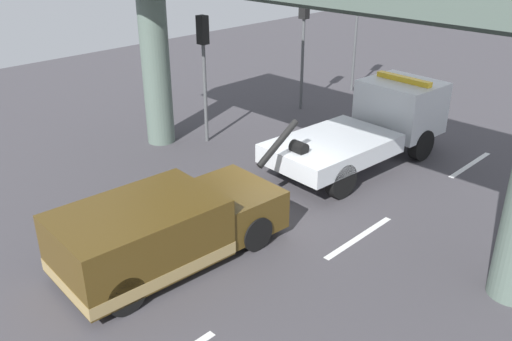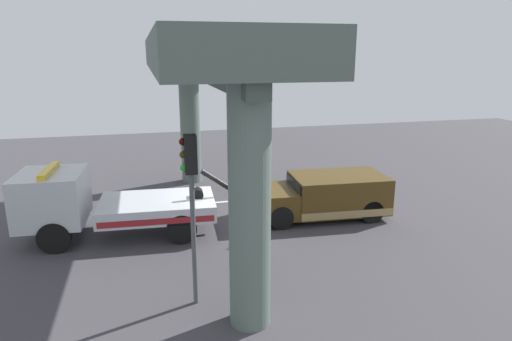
{
  "view_description": "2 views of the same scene",
  "coord_description": "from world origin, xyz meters",
  "px_view_note": "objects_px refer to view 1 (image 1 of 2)",
  "views": [
    {
      "loc": [
        -9.72,
        -8.64,
        7.02
      ],
      "look_at": [
        -1.2,
        -0.19,
        1.42
      ],
      "focal_mm": 38.0,
      "sensor_mm": 36.0,
      "label": 1
    },
    {
      "loc": [
        2.48,
        14.78,
        6.05
      ],
      "look_at": [
        -1.3,
        -0.05,
        1.95
      ],
      "focal_mm": 31.13,
      "sensor_mm": 36.0,
      "label": 2
    }
  ],
  "objects_px": {
    "traffic_light_near": "(204,52)",
    "traffic_light_far": "(304,27)",
    "traffic_cone_orange": "(226,177)",
    "traffic_light_mid": "(357,19)",
    "towed_van_green": "(163,231)",
    "tow_truck_white": "(373,124)"
  },
  "relations": [
    {
      "from": "towed_van_green",
      "to": "traffic_cone_orange",
      "type": "bearing_deg",
      "value": 27.65
    },
    {
      "from": "tow_truck_white",
      "to": "traffic_light_mid",
      "type": "height_order",
      "value": "traffic_light_mid"
    },
    {
      "from": "traffic_light_far",
      "to": "traffic_cone_orange",
      "type": "height_order",
      "value": "traffic_light_far"
    },
    {
      "from": "tow_truck_white",
      "to": "traffic_cone_orange",
      "type": "distance_m",
      "value": 4.99
    },
    {
      "from": "traffic_light_near",
      "to": "traffic_cone_orange",
      "type": "height_order",
      "value": "traffic_light_near"
    },
    {
      "from": "towed_van_green",
      "to": "traffic_cone_orange",
      "type": "height_order",
      "value": "towed_van_green"
    },
    {
      "from": "traffic_light_mid",
      "to": "tow_truck_white",
      "type": "bearing_deg",
      "value": -140.05
    },
    {
      "from": "tow_truck_white",
      "to": "traffic_light_far",
      "type": "distance_m",
      "value": 5.84
    },
    {
      "from": "towed_van_green",
      "to": "traffic_light_mid",
      "type": "relative_size",
      "value": 1.24
    },
    {
      "from": "traffic_light_near",
      "to": "traffic_light_far",
      "type": "relative_size",
      "value": 0.95
    },
    {
      "from": "traffic_cone_orange",
      "to": "towed_van_green",
      "type": "bearing_deg",
      "value": -152.35
    },
    {
      "from": "traffic_light_far",
      "to": "towed_van_green",
      "type": "bearing_deg",
      "value": -154.95
    },
    {
      "from": "traffic_light_mid",
      "to": "traffic_cone_orange",
      "type": "distance_m",
      "value": 11.2
    },
    {
      "from": "traffic_light_near",
      "to": "traffic_cone_orange",
      "type": "bearing_deg",
      "value": -122.12
    },
    {
      "from": "traffic_light_near",
      "to": "traffic_light_far",
      "type": "bearing_deg",
      "value": 0.0
    },
    {
      "from": "traffic_light_far",
      "to": "traffic_light_mid",
      "type": "height_order",
      "value": "traffic_light_far"
    },
    {
      "from": "tow_truck_white",
      "to": "towed_van_green",
      "type": "height_order",
      "value": "tow_truck_white"
    },
    {
      "from": "tow_truck_white",
      "to": "traffic_cone_orange",
      "type": "bearing_deg",
      "value": 157.14
    },
    {
      "from": "tow_truck_white",
      "to": "traffic_light_far",
      "type": "bearing_deg",
      "value": 64.2
    },
    {
      "from": "traffic_light_mid",
      "to": "traffic_cone_orange",
      "type": "bearing_deg",
      "value": -163.79
    },
    {
      "from": "towed_van_green",
      "to": "traffic_light_near",
      "type": "distance_m",
      "value": 7.66
    },
    {
      "from": "traffic_light_mid",
      "to": "traffic_light_far",
      "type": "bearing_deg",
      "value": 180.0
    }
  ]
}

